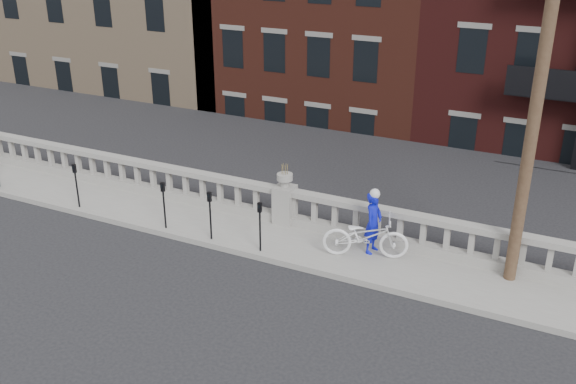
# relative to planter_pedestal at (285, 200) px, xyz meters

# --- Properties ---
(ground) EXTENTS (120.00, 120.00, 0.00)m
(ground) POSITION_rel_planter_pedestal_xyz_m (0.00, -3.95, -0.83)
(ground) COLOR black
(ground) RESTS_ON ground
(sidewalk) EXTENTS (32.00, 2.20, 0.15)m
(sidewalk) POSITION_rel_planter_pedestal_xyz_m (0.00, -0.95, -0.76)
(sidewalk) COLOR gray
(sidewalk) RESTS_ON ground
(balustrade) EXTENTS (28.00, 0.34, 1.03)m
(balustrade) POSITION_rel_planter_pedestal_xyz_m (0.00, 0.00, -0.19)
(balustrade) COLOR gray
(balustrade) RESTS_ON sidewalk
(planter_pedestal) EXTENTS (0.55, 0.55, 1.76)m
(planter_pedestal) POSITION_rel_planter_pedestal_xyz_m (0.00, 0.00, 0.00)
(planter_pedestal) COLOR gray
(planter_pedestal) RESTS_ON sidewalk
(lower_level) EXTENTS (80.00, 44.00, 20.80)m
(lower_level) POSITION_rel_planter_pedestal_xyz_m (0.56, 19.09, 1.80)
(lower_level) COLOR #605E59
(lower_level) RESTS_ON ground
(utility_pole) EXTENTS (1.60, 0.28, 10.00)m
(utility_pole) POSITION_rel_planter_pedestal_xyz_m (6.20, -0.35, 4.41)
(utility_pole) COLOR #422D1E
(utility_pole) RESTS_ON sidewalk
(parking_meter_a) EXTENTS (0.10, 0.09, 1.36)m
(parking_meter_a) POSITION_rel_planter_pedestal_xyz_m (-5.96, -1.80, 0.17)
(parking_meter_a) COLOR black
(parking_meter_a) RESTS_ON sidewalk
(parking_meter_b) EXTENTS (0.10, 0.09, 1.36)m
(parking_meter_b) POSITION_rel_planter_pedestal_xyz_m (-2.81, -1.80, 0.17)
(parking_meter_b) COLOR black
(parking_meter_b) RESTS_ON sidewalk
(parking_meter_c) EXTENTS (0.10, 0.09, 1.36)m
(parking_meter_c) POSITION_rel_planter_pedestal_xyz_m (-1.31, -1.80, 0.17)
(parking_meter_c) COLOR black
(parking_meter_c) RESTS_ON sidewalk
(parking_meter_d) EXTENTS (0.10, 0.09, 1.36)m
(parking_meter_d) POSITION_rel_planter_pedestal_xyz_m (0.19, -1.80, 0.17)
(parking_meter_d) COLOR black
(parking_meter_d) RESTS_ON sidewalk
(bicycle) EXTENTS (2.29, 1.42, 1.14)m
(bicycle) POSITION_rel_planter_pedestal_xyz_m (2.71, -0.87, -0.11)
(bicycle) COLOR white
(bicycle) RESTS_ON sidewalk
(cyclist) EXTENTS (0.47, 0.64, 1.64)m
(cyclist) POSITION_rel_planter_pedestal_xyz_m (2.79, -0.55, 0.14)
(cyclist) COLOR #0C12B7
(cyclist) RESTS_ON sidewalk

